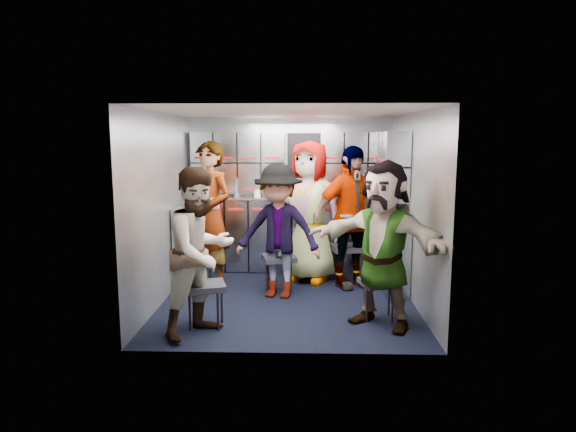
{
  "coord_description": "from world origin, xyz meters",
  "views": [
    {
      "loc": [
        0.17,
        -5.67,
        1.83
      ],
      "look_at": [
        -0.01,
        0.35,
        0.91
      ],
      "focal_mm": 32.0,
      "sensor_mm": 36.0,
      "label": 1
    }
  ],
  "objects_px": {
    "jump_seat_mid_left": "(279,260)",
    "jump_seat_mid_right": "(348,250)",
    "jump_seat_near_left": "(206,288)",
    "attendant_arc_b": "(278,232)",
    "attendant_arc_c": "(309,212)",
    "jump_seat_near_right": "(379,284)",
    "attendant_arc_d": "(350,217)",
    "attendant_arc_e": "(383,244)",
    "attendant_standing": "(210,216)",
    "jump_seat_center": "(309,245)",
    "attendant_arc_a": "(201,252)"
  },
  "relations": [
    {
      "from": "jump_seat_near_left",
      "to": "jump_seat_center",
      "type": "bearing_deg",
      "value": 61.32
    },
    {
      "from": "jump_seat_mid_left",
      "to": "attendant_arc_c",
      "type": "relative_size",
      "value": 0.25
    },
    {
      "from": "attendant_arc_a",
      "to": "attendant_arc_b",
      "type": "bearing_deg",
      "value": 7.68
    },
    {
      "from": "jump_seat_mid_left",
      "to": "attendant_standing",
      "type": "bearing_deg",
      "value": 169.94
    },
    {
      "from": "jump_seat_mid_left",
      "to": "attendant_arc_e",
      "type": "height_order",
      "value": "attendant_arc_e"
    },
    {
      "from": "jump_seat_mid_left",
      "to": "attendant_arc_a",
      "type": "distance_m",
      "value": 1.54
    },
    {
      "from": "jump_seat_center",
      "to": "jump_seat_mid_left",
      "type": "bearing_deg",
      "value": -117.1
    },
    {
      "from": "jump_seat_mid_left",
      "to": "jump_seat_mid_right",
      "type": "distance_m",
      "value": 0.96
    },
    {
      "from": "jump_seat_mid_left",
      "to": "jump_seat_mid_right",
      "type": "xyz_separation_m",
      "value": [
        0.85,
        0.44,
        0.03
      ]
    },
    {
      "from": "jump_seat_near_left",
      "to": "jump_seat_mid_right",
      "type": "xyz_separation_m",
      "value": [
        1.51,
        1.6,
        0.04
      ]
    },
    {
      "from": "jump_seat_near_left",
      "to": "jump_seat_mid_right",
      "type": "bearing_deg",
      "value": 46.56
    },
    {
      "from": "attendant_arc_d",
      "to": "jump_seat_center",
      "type": "bearing_deg",
      "value": 110.41
    },
    {
      "from": "jump_seat_center",
      "to": "attendant_arc_b",
      "type": "xyz_separation_m",
      "value": [
        -0.36,
        -0.89,
        0.34
      ]
    },
    {
      "from": "jump_seat_center",
      "to": "jump_seat_mid_right",
      "type": "relative_size",
      "value": 1.1
    },
    {
      "from": "jump_seat_near_left",
      "to": "attendant_arc_b",
      "type": "relative_size",
      "value": 0.29
    },
    {
      "from": "jump_seat_mid_left",
      "to": "attendant_standing",
      "type": "relative_size",
      "value": 0.25
    },
    {
      "from": "jump_seat_mid_left",
      "to": "jump_seat_near_right",
      "type": "height_order",
      "value": "jump_seat_mid_left"
    },
    {
      "from": "attendant_standing",
      "to": "attendant_arc_e",
      "type": "height_order",
      "value": "attendant_standing"
    },
    {
      "from": "attendant_arc_b",
      "to": "attendant_arc_c",
      "type": "distance_m",
      "value": 0.8
    },
    {
      "from": "attendant_standing",
      "to": "jump_seat_near_left",
      "type": "bearing_deg",
      "value": -44.67
    },
    {
      "from": "jump_seat_mid_right",
      "to": "attendant_arc_a",
      "type": "distance_m",
      "value": 2.36
    },
    {
      "from": "jump_seat_near_right",
      "to": "jump_seat_mid_left",
      "type": "bearing_deg",
      "value": 139.48
    },
    {
      "from": "attendant_arc_d",
      "to": "attendant_arc_e",
      "type": "relative_size",
      "value": 1.07
    },
    {
      "from": "jump_seat_mid_left",
      "to": "jump_seat_mid_right",
      "type": "relative_size",
      "value": 0.94
    },
    {
      "from": "jump_seat_near_right",
      "to": "attendant_arc_d",
      "type": "bearing_deg",
      "value": 99.63
    },
    {
      "from": "jump_seat_near_right",
      "to": "attendant_arc_e",
      "type": "xyz_separation_m",
      "value": [
        -0.0,
        -0.18,
        0.45
      ]
    },
    {
      "from": "attendant_arc_a",
      "to": "jump_seat_near_right",
      "type": "bearing_deg",
      "value": -38.27
    },
    {
      "from": "jump_seat_near_right",
      "to": "attendant_arc_e",
      "type": "bearing_deg",
      "value": -90.0
    },
    {
      "from": "attendant_standing",
      "to": "attendant_arc_c",
      "type": "xyz_separation_m",
      "value": [
        1.2,
        0.38,
        0.0
      ]
    },
    {
      "from": "attendant_arc_c",
      "to": "attendant_arc_b",
      "type": "bearing_deg",
      "value": -93.31
    },
    {
      "from": "jump_seat_near_left",
      "to": "attendant_arc_d",
      "type": "bearing_deg",
      "value": 43.14
    },
    {
      "from": "attendant_arc_b",
      "to": "attendant_arc_d",
      "type": "relative_size",
      "value": 0.88
    },
    {
      "from": "attendant_arc_a",
      "to": "attendant_arc_c",
      "type": "bearing_deg",
      "value": 8.62
    },
    {
      "from": "attendant_arc_b",
      "to": "attendant_arc_e",
      "type": "xyz_separation_m",
      "value": [
        1.05,
        -0.9,
        0.05
      ]
    },
    {
      "from": "attendant_arc_c",
      "to": "attendant_arc_e",
      "type": "bearing_deg",
      "value": -42.97
    },
    {
      "from": "jump_seat_near_right",
      "to": "attendant_standing",
      "type": "xyz_separation_m",
      "value": [
        -1.89,
        1.05,
        0.53
      ]
    },
    {
      "from": "jump_seat_near_right",
      "to": "attendant_standing",
      "type": "relative_size",
      "value": 0.24
    },
    {
      "from": "jump_seat_near_right",
      "to": "attendant_arc_e",
      "type": "relative_size",
      "value": 0.26
    },
    {
      "from": "attendant_standing",
      "to": "attendant_arc_e",
      "type": "bearing_deg",
      "value": 4.38
    },
    {
      "from": "jump_seat_center",
      "to": "attendant_arc_a",
      "type": "bearing_deg",
      "value": -116.51
    },
    {
      "from": "attendant_standing",
      "to": "attendant_arc_a",
      "type": "bearing_deg",
      "value": -45.63
    },
    {
      "from": "jump_seat_mid_left",
      "to": "attendant_arc_a",
      "type": "relative_size",
      "value": 0.29
    },
    {
      "from": "jump_seat_near_right",
      "to": "attendant_arc_d",
      "type": "xyz_separation_m",
      "value": [
        -0.2,
        1.16,
        0.51
      ]
    },
    {
      "from": "attendant_standing",
      "to": "attendant_arc_a",
      "type": "relative_size",
      "value": 1.14
    },
    {
      "from": "attendant_arc_a",
      "to": "jump_seat_center",
      "type": "bearing_deg",
      "value": 10.79
    },
    {
      "from": "jump_seat_near_right",
      "to": "attendant_arc_a",
      "type": "height_order",
      "value": "attendant_arc_a"
    },
    {
      "from": "jump_seat_mid_right",
      "to": "attendant_arc_e",
      "type": "height_order",
      "value": "attendant_arc_e"
    },
    {
      "from": "attendant_arc_e",
      "to": "jump_seat_near_left",
      "type": "bearing_deg",
      "value": -141.19
    },
    {
      "from": "attendant_arc_c",
      "to": "attendant_arc_d",
      "type": "xyz_separation_m",
      "value": [
        0.49,
        -0.27,
        -0.03
      ]
    },
    {
      "from": "jump_seat_center",
      "to": "attendant_arc_e",
      "type": "relative_size",
      "value": 0.32
    }
  ]
}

